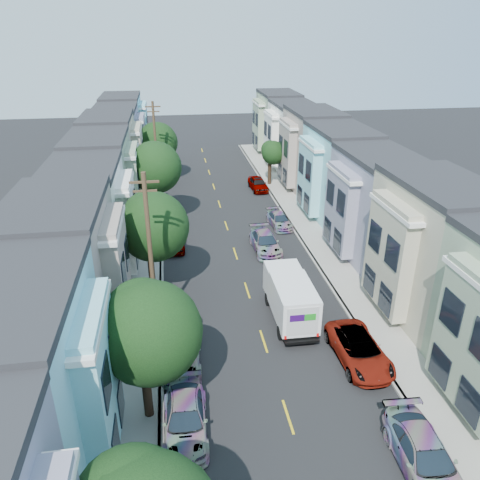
# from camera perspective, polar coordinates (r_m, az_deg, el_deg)

# --- Properties ---
(ground) EXTENTS (160.00, 160.00, 0.00)m
(ground) POSITION_cam_1_polar(r_m,az_deg,el_deg) (28.61, 2.90, -12.25)
(ground) COLOR black
(ground) RESTS_ON ground
(road_slab) EXTENTS (12.00, 70.00, 0.02)m
(road_slab) POSITION_cam_1_polar(r_m,az_deg,el_deg) (41.41, -1.16, 0.15)
(road_slab) COLOR black
(road_slab) RESTS_ON ground
(curb_left) EXTENTS (0.30, 70.00, 0.15)m
(curb_left) POSITION_cam_1_polar(r_m,az_deg,el_deg) (41.12, -9.54, -0.29)
(curb_left) COLOR gray
(curb_left) RESTS_ON ground
(curb_right) EXTENTS (0.30, 70.00, 0.15)m
(curb_right) POSITION_cam_1_polar(r_m,az_deg,el_deg) (42.52, 6.95, 0.74)
(curb_right) COLOR gray
(curb_right) RESTS_ON ground
(sidewalk_left) EXTENTS (2.60, 70.00, 0.15)m
(sidewalk_left) POSITION_cam_1_polar(r_m,az_deg,el_deg) (41.18, -11.35, -0.40)
(sidewalk_left) COLOR gray
(sidewalk_left) RESTS_ON ground
(sidewalk_right) EXTENTS (2.60, 70.00, 0.15)m
(sidewalk_right) POSITION_cam_1_polar(r_m,az_deg,el_deg) (42.87, 8.63, 0.84)
(sidewalk_right) COLOR gray
(sidewalk_right) RESTS_ON ground
(centerline) EXTENTS (0.12, 70.00, 0.01)m
(centerline) POSITION_cam_1_polar(r_m,az_deg,el_deg) (41.42, -1.16, 0.14)
(centerline) COLOR gold
(centerline) RESTS_ON ground
(townhouse_row_left) EXTENTS (5.00, 70.00, 8.50)m
(townhouse_row_left) POSITION_cam_1_polar(r_m,az_deg,el_deg) (41.62, -16.56, -0.82)
(townhouse_row_left) COLOR gray
(townhouse_row_left) RESTS_ON ground
(townhouse_row_right) EXTENTS (5.00, 70.00, 8.50)m
(townhouse_row_right) POSITION_cam_1_polar(r_m,az_deg,el_deg) (44.13, 13.35, 1.03)
(townhouse_row_right) COLOR gray
(townhouse_row_right) RESTS_ON ground
(tree_b) EXTENTS (4.70, 4.70, 7.19)m
(tree_b) POSITION_cam_1_polar(r_m,az_deg,el_deg) (21.41, -11.18, -11.07)
(tree_b) COLOR black
(tree_b) RESTS_ON ground
(tree_c) EXTENTS (4.70, 4.70, 7.46)m
(tree_c) POSITION_cam_1_polar(r_m,az_deg,el_deg) (31.37, -10.65, 1.56)
(tree_c) COLOR black
(tree_c) RESTS_ON ground
(tree_d) EXTENTS (4.70, 4.70, 7.92)m
(tree_d) POSITION_cam_1_polar(r_m,az_deg,el_deg) (43.33, -10.38, 8.66)
(tree_d) COLOR black
(tree_d) RESTS_ON ground
(tree_e) EXTENTS (4.70, 4.70, 7.10)m
(tree_e) POSITION_cam_1_polar(r_m,az_deg,el_deg) (56.86, -10.11, 11.61)
(tree_e) COLOR black
(tree_e) RESTS_ON ground
(tree_far_r) EXTENTS (2.75, 2.75, 5.22)m
(tree_far_r) POSITION_cam_1_polar(r_m,az_deg,el_deg) (55.08, 3.99, 10.50)
(tree_far_r) COLOR black
(tree_far_r) RESTS_ON ground
(utility_pole_near) EXTENTS (1.60, 0.26, 10.00)m
(utility_pole_near) POSITION_cam_1_polar(r_m,az_deg,el_deg) (27.22, -10.84, -2.01)
(utility_pole_near) COLOR #42301E
(utility_pole_near) RESTS_ON ground
(utility_pole_far) EXTENTS (1.60, 0.26, 10.00)m
(utility_pole_far) POSITION_cam_1_polar(r_m,az_deg,el_deg) (51.82, -10.20, 10.83)
(utility_pole_far) COLOR #42301E
(utility_pole_far) RESTS_ON ground
(fedex_truck) EXTENTS (2.33, 6.05, 2.90)m
(fedex_truck) POSITION_cam_1_polar(r_m,az_deg,el_deg) (29.83, 6.13, -6.92)
(fedex_truck) COLOR white
(fedex_truck) RESTS_ON ground
(lead_sedan) EXTENTS (2.20, 4.98, 1.48)m
(lead_sedan) POSITION_cam_1_polar(r_m,az_deg,el_deg) (39.04, 3.08, -0.29)
(lead_sedan) COLOR black
(lead_sedan) RESTS_ON ground
(parked_left_b) EXTENTS (2.17, 4.88, 1.45)m
(parked_left_b) POSITION_cam_1_polar(r_m,az_deg,el_deg) (23.14, -6.68, -20.80)
(parked_left_b) COLOR #13113D
(parked_left_b) RESTS_ON ground
(parked_left_c) EXTENTS (2.36, 5.22, 1.54)m
(parked_left_c) POSITION_cam_1_polar(r_m,az_deg,el_deg) (26.94, -7.18, -13.06)
(parked_left_c) COLOR #90909B
(parked_left_c) RESTS_ON ground
(parked_left_d) EXTENTS (1.81, 4.46, 1.43)m
(parked_left_d) POSITION_cam_1_polar(r_m,az_deg,el_deg) (39.80, -7.96, -0.04)
(parked_left_d) COLOR #44140F
(parked_left_d) RESTS_ON ground
(parked_right_a) EXTENTS (2.42, 5.24, 1.54)m
(parked_right_a) POSITION_cam_1_polar(r_m,az_deg,el_deg) (22.86, 21.60, -23.39)
(parked_right_a) COLOR #5F5F5F
(parked_right_a) RESTS_ON ground
(parked_right_b) EXTENTS (2.61, 5.40, 1.48)m
(parked_right_b) POSITION_cam_1_polar(r_m,az_deg,el_deg) (27.54, 14.32, -12.86)
(parked_right_b) COLOR white
(parked_right_b) RESTS_ON ground
(parked_right_c) EXTENTS (2.03, 4.18, 1.22)m
(parked_right_c) POSITION_cam_1_polar(r_m,az_deg,el_deg) (43.98, 4.81, 2.42)
(parked_right_c) COLOR black
(parked_right_c) RESTS_ON ground
(parked_right_d) EXTENTS (1.97, 4.58, 1.46)m
(parked_right_d) POSITION_cam_1_polar(r_m,az_deg,el_deg) (53.93, 2.19, 6.85)
(parked_right_d) COLOR black
(parked_right_d) RESTS_ON ground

